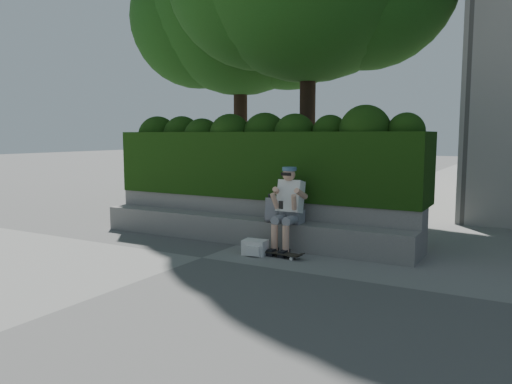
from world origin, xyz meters
The scene contains 9 objects.
ground centered at (0.00, 0.00, 0.00)m, with size 80.00×80.00×0.00m, color slate.
bench_ledge centered at (0.00, 1.25, 0.23)m, with size 6.00×0.45×0.45m, color gray.
planter_wall centered at (0.00, 1.73, 0.38)m, with size 6.00×0.50×0.75m, color gray.
hedge centered at (0.00, 1.95, 1.35)m, with size 6.00×1.00×1.20m, color black.
tree_right centered at (-2.98, 6.10, 5.56)m, with size 5.14×5.14×8.14m.
person centered at (0.97, 1.07, 0.75)m, with size 0.40×0.76×1.38m.
skateboard centered at (1.04, 0.63, 0.06)m, with size 0.72×0.24×0.07m.
backpack_plaid centered at (0.65, 1.15, 0.65)m, with size 0.27×0.14×0.40m, color #A2A1A6.
backpack_ground centered at (0.62, 0.57, 0.12)m, with size 0.37×0.26×0.24m, color silver.
Camera 1 is at (4.45, -6.18, 1.91)m, focal length 35.00 mm.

